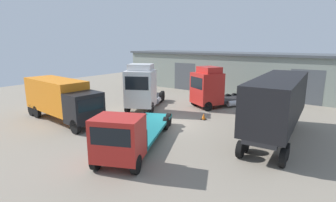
# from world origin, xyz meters

# --- Properties ---
(ground_plane) EXTENTS (60.00, 60.00, 0.00)m
(ground_plane) POSITION_xyz_m (0.00, 0.00, 0.00)
(ground_plane) COLOR gray
(warehouse_building) EXTENTS (34.09, 6.75, 5.03)m
(warehouse_building) POSITION_xyz_m (0.00, 17.12, 2.52)
(warehouse_building) COLOR gray
(warehouse_building) RESTS_ON ground_plane
(tractor_unit_white) EXTENTS (5.21, 7.15, 4.39)m
(tractor_unit_white) POSITION_xyz_m (-4.69, 2.31, 2.06)
(tractor_unit_white) COLOR silver
(tractor_unit_white) RESTS_ON ground_plane
(container_trailer_grey) EXTENTS (3.15, 9.75, 4.14)m
(container_trailer_grey) POSITION_xyz_m (7.51, 1.55, 2.62)
(container_trailer_grey) COLOR black
(container_trailer_grey) RESTS_ON ground_plane
(tractor_unit_red) EXTENTS (5.10, 6.45, 4.02)m
(tractor_unit_red) POSITION_xyz_m (-0.00, 7.04, 1.89)
(tractor_unit_red) COLOR red
(tractor_unit_red) RESTS_ON ground_plane
(flatbed_truck_red) EXTENTS (5.80, 9.11, 2.68)m
(flatbed_truck_red) POSITION_xyz_m (1.51, -5.93, 1.26)
(flatbed_truck_red) COLOR red
(flatbed_truck_red) RESTS_ON ground_plane
(box_truck_black) EXTENTS (8.50, 3.14, 3.34)m
(box_truck_black) POSITION_xyz_m (-7.79, -4.08, 1.91)
(box_truck_black) COLOR black
(box_truck_black) RESTS_ON ground_plane
(gravel_pile) EXTENTS (2.72, 2.72, 1.22)m
(gravel_pile) POSITION_xyz_m (-11.94, 0.78, 0.61)
(gravel_pile) COLOR #423D38
(gravel_pile) RESTS_ON ground_plane
(traffic_cone) EXTENTS (0.40, 0.40, 0.55)m
(traffic_cone) POSITION_xyz_m (1.53, 2.87, 0.25)
(traffic_cone) COLOR black
(traffic_cone) RESTS_ON ground_plane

